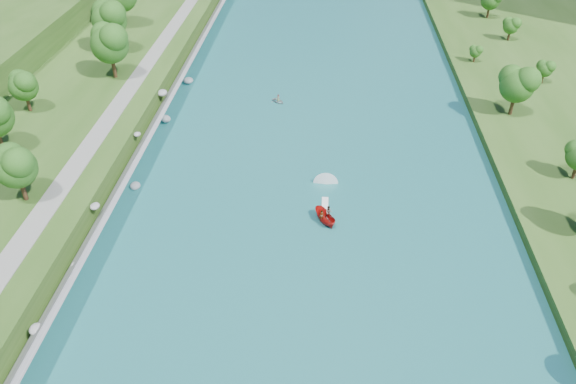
{
  "coord_description": "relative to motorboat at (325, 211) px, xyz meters",
  "views": [
    {
      "loc": [
        1.87,
        -43.6,
        46.07
      ],
      "look_at": [
        -2.46,
        17.48,
        2.5
      ],
      "focal_mm": 35.0,
      "sensor_mm": 36.0,
      "label": 1
    }
  ],
  "objects": [
    {
      "name": "ground",
      "position": [
        -2.6,
        -15.94,
        -0.81
      ],
      "size": [
        260.0,
        260.0,
        0.0
      ],
      "primitive_type": "plane",
      "color": "#2D5119",
      "rests_on": "ground"
    },
    {
      "name": "river_water",
      "position": [
        -2.6,
        4.06,
        -0.76
      ],
      "size": [
        55.0,
        240.0,
        0.1
      ],
      "primitive_type": "cube",
      "color": "#1B6167",
      "rests_on": "ground"
    },
    {
      "name": "motorboat",
      "position": [
        0.0,
        0.0,
        0.0
      ],
      "size": [
        3.6,
        18.97,
        2.16
      ],
      "rotation": [
        0.0,
        0.0,
        3.7
      ],
      "color": "#B9130E",
      "rests_on": "river_water"
    },
    {
      "name": "riverside_path",
      "position": [
        -35.1,
        4.06,
        2.74
      ],
      "size": [
        3.0,
        200.0,
        0.1
      ],
      "primitive_type": "cube",
      "color": "gray",
      "rests_on": "berm_west"
    },
    {
      "name": "raft",
      "position": [
        -9.08,
        33.05,
        -0.38
      ],
      "size": [
        3.21,
        3.19,
        1.5
      ],
      "rotation": [
        0.0,
        0.0,
        0.81
      ],
      "color": "#909398",
      "rests_on": "river_water"
    },
    {
      "name": "riprap_bank",
      "position": [
        -28.45,
        3.4,
        0.99
      ],
      "size": [
        4.62,
        236.0,
        4.24
      ],
      "color": "slate",
      "rests_on": "ground"
    }
  ]
}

